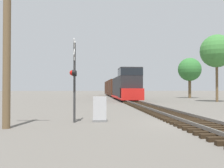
# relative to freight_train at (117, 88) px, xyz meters

# --- Properties ---
(ground_plane) EXTENTS (400.00, 400.00, 0.00)m
(ground_plane) POSITION_rel_freight_train_xyz_m (0.00, -41.15, -1.98)
(ground_plane) COLOR #666059
(rail_track_bed) EXTENTS (2.60, 160.00, 0.31)m
(rail_track_bed) POSITION_rel_freight_train_xyz_m (0.00, -41.15, -1.84)
(rail_track_bed) COLOR black
(rail_track_bed) RESTS_ON ground
(freight_train) EXTENTS (2.96, 45.06, 4.61)m
(freight_train) POSITION_rel_freight_train_xyz_m (0.00, 0.00, 0.00)
(freight_train) COLOR #232326
(freight_train) RESTS_ON ground
(crossing_signal_near) EXTENTS (0.32, 1.00, 4.38)m
(crossing_signal_near) POSITION_rel_freight_train_xyz_m (-6.11, -40.27, 0.52)
(crossing_signal_near) COLOR #333333
(crossing_signal_near) RESTS_ON ground
(relay_cabinet) EXTENTS (0.78, 0.61, 1.35)m
(relay_cabinet) POSITION_rel_freight_train_xyz_m (-4.74, -40.00, -1.32)
(relay_cabinet) COLOR slate
(relay_cabinet) RESTS_ON ground
(utility_pole) EXTENTS (1.80, 0.34, 7.07)m
(utility_pole) POSITION_rel_freight_train_xyz_m (-8.98, -42.11, 1.64)
(utility_pole) COLOR brown
(utility_pole) RESTS_ON ground
(tree_far_right) EXTENTS (4.43, 4.43, 9.10)m
(tree_far_right) POSITION_rel_freight_train_xyz_m (11.69, -20.05, 4.87)
(tree_far_right) COLOR brown
(tree_far_right) RESTS_ON ground
(tree_mid_background) EXTENTS (4.40, 4.40, 7.65)m
(tree_mid_background) POSITION_rel_freight_train_xyz_m (13.43, -5.64, 3.42)
(tree_mid_background) COLOR brown
(tree_mid_background) RESTS_ON ground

